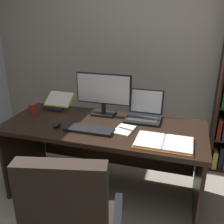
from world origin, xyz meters
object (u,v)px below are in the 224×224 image
pen (127,129)px  laptop (144,113)px  monitor (104,94)px  open_binder (164,142)px  notepad (124,130)px  reading_stand_with_book (59,101)px  keyboard (89,129)px  computer_mouse (57,124)px  desk (106,141)px  coffee_mug (33,108)px

pen → laptop: bearing=72.5°
monitor → open_binder: bearing=-35.2°
monitor → notepad: (0.29, -0.30, -0.21)m
monitor → reading_stand_with_book: 0.54m
keyboard → reading_stand_with_book: bearing=139.3°
laptop → monitor: bearing=-179.2°
computer_mouse → reading_stand_with_book: bearing=116.2°
monitor → laptop: size_ratio=1.68×
keyboard → reading_stand_with_book: 0.69m
desk → open_binder: size_ratio=4.02×
laptop → coffee_mug: (-1.10, -0.16, -0.01)m
keyboard → pen: 0.32m
monitor → reading_stand_with_book: bearing=174.6°
coffee_mug → laptop: bearing=8.5°
desk → keyboard: 0.32m
monitor → computer_mouse: size_ratio=5.25×
desk → laptop: (0.32, 0.18, 0.26)m
desk → reading_stand_with_book: reading_stand_with_book is taller
open_binder → coffee_mug: (-1.34, 0.29, 0.03)m
keyboard → computer_mouse: 0.30m
desk → laptop: laptop is taller
keyboard → coffee_mug: coffee_mug is taller
keyboard → notepad: bearing=19.0°
laptop → reading_stand_with_book: (-0.92, 0.04, 0.02)m
laptop → desk: bearing=-151.6°
monitor → open_binder: size_ratio=1.22×
monitor → notepad: size_ratio=2.60×
computer_mouse → pen: (0.61, 0.10, -0.01)m
notepad → keyboard: bearing=-161.0°
desk → coffee_mug: 0.82m
open_binder → coffee_mug: bearing=168.6°
laptop → reading_stand_with_book: bearing=177.3°
monitor → open_binder: (0.64, -0.45, -0.20)m
notepad → coffee_mug: 1.00m
notepad → coffee_mug: size_ratio=2.33×
keyboard → reading_stand_with_book: reading_stand_with_book is taller
desk → keyboard: size_ratio=4.28×
open_binder → keyboard: bearing=176.3°
desk → laptop: 0.45m
open_binder → computer_mouse: bearing=177.7°
reading_stand_with_book → pen: (0.82, -0.35, -0.06)m
monitor → computer_mouse: monitor is taller
laptop → notepad: (-0.12, -0.31, -0.05)m
notepad → pen: (0.02, 0.00, 0.01)m
desk → reading_stand_with_book: bearing=159.8°
notepad → monitor: bearing=133.5°
keyboard → pen: bearing=17.8°
monitor → keyboard: 0.45m
monitor → coffee_mug: monitor is taller
open_binder → pen: (-0.33, 0.15, 0.00)m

